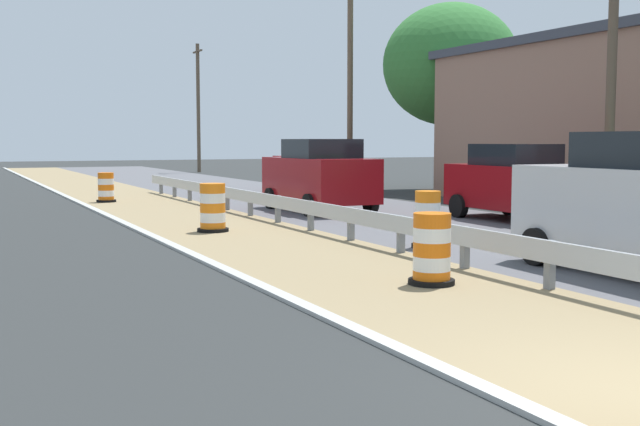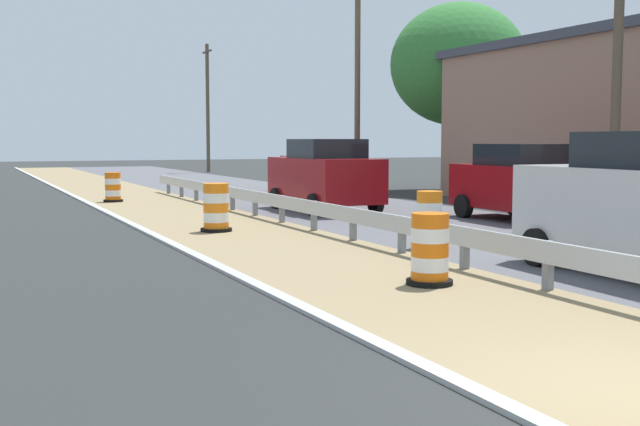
# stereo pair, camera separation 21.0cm
# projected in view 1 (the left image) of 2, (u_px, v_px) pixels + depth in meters

# --- Properties ---
(curb_near_edge) EXTENTS (0.20, 120.00, 0.11)m
(curb_near_edge) POSITION_uv_depth(u_px,v_px,m) (557.00, 425.00, 5.81)
(curb_near_edge) COLOR #ADADA8
(curb_near_edge) RESTS_ON ground
(traffic_barrel_nearest) EXTENTS (0.69, 0.69, 1.05)m
(traffic_barrel_nearest) POSITION_uv_depth(u_px,v_px,m) (432.00, 252.00, 11.47)
(traffic_barrel_nearest) COLOR orange
(traffic_barrel_nearest) RESTS_ON ground
(traffic_barrel_close) EXTENTS (0.63, 0.63, 1.12)m
(traffic_barrel_close) POSITION_uv_depth(u_px,v_px,m) (428.00, 222.00, 15.43)
(traffic_barrel_close) COLOR orange
(traffic_barrel_close) RESTS_ON ground
(traffic_barrel_mid) EXTENTS (0.73, 0.73, 1.12)m
(traffic_barrel_mid) POSITION_uv_depth(u_px,v_px,m) (213.00, 210.00, 18.13)
(traffic_barrel_mid) COLOR orange
(traffic_barrel_mid) RESTS_ON ground
(traffic_barrel_far) EXTENTS (0.66, 0.66, 1.01)m
(traffic_barrel_far) POSITION_uv_depth(u_px,v_px,m) (106.00, 189.00, 26.84)
(traffic_barrel_far) COLOR orange
(traffic_barrel_far) RESTS_ON ground
(car_trailing_near_lane) EXTENTS (2.24, 4.55, 2.02)m
(car_trailing_near_lane) POSITION_uv_depth(u_px,v_px,m) (313.00, 167.00, 31.95)
(car_trailing_near_lane) COLOR maroon
(car_trailing_near_lane) RESTS_ON ground
(car_lead_far_lane) EXTENTS (2.17, 4.33, 2.15)m
(car_lead_far_lane) POSITION_uv_depth(u_px,v_px,m) (319.00, 175.00, 23.36)
(car_lead_far_lane) COLOR maroon
(car_lead_far_lane) RESTS_ON ground
(car_mid_far_lane) EXTENTS (2.02, 4.43, 2.02)m
(car_mid_far_lane) POSITION_uv_depth(u_px,v_px,m) (518.00, 183.00, 20.48)
(car_mid_far_lane) COLOR maroon
(car_mid_far_lane) RESTS_ON ground
(utility_pole_near) EXTENTS (0.24, 1.80, 7.34)m
(utility_pole_near) POSITION_uv_depth(u_px,v_px,m) (612.00, 70.00, 19.23)
(utility_pole_near) COLOR brown
(utility_pole_near) RESTS_ON ground
(utility_pole_mid) EXTENTS (0.24, 1.80, 9.10)m
(utility_pole_mid) POSITION_uv_depth(u_px,v_px,m) (350.00, 78.00, 32.70)
(utility_pole_mid) COLOR brown
(utility_pole_mid) RESTS_ON ground
(utility_pole_far) EXTENTS (0.24, 1.80, 8.46)m
(utility_pole_far) POSITION_uv_depth(u_px,v_px,m) (198.00, 106.00, 51.95)
(utility_pole_far) COLOR brown
(utility_pole_far) RESTS_ON ground
(bush_roadside) EXTENTS (2.81, 2.81, 1.61)m
(bush_roadside) POSITION_uv_depth(u_px,v_px,m) (599.00, 198.00, 17.68)
(bush_roadside) COLOR #337533
(bush_roadside) RESTS_ON ground
(tree_roadside) EXTENTS (5.59, 5.59, 7.75)m
(tree_roadside) POSITION_uv_depth(u_px,v_px,m) (450.00, 65.00, 32.43)
(tree_roadside) COLOR brown
(tree_roadside) RESTS_ON ground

